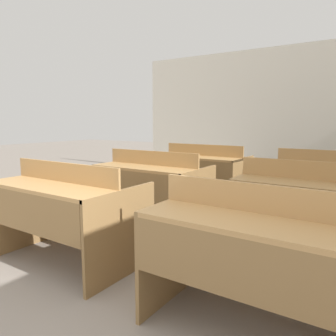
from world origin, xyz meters
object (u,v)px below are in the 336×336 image
bench_front_right (259,253)px  bench_third_left (203,171)px  bench_front_left (65,209)px  bench_second_left (152,184)px  bench_second_right (309,206)px  bench_third_right (329,183)px

bench_front_right → bench_third_left: 3.17m
bench_front_left → bench_second_left: 1.32m
bench_second_left → bench_third_left: (0.01, 1.31, 0.00)m
bench_second_right → bench_third_left: same height
bench_front_right → bench_third_left: same height
bench_front_left → bench_second_left: bearing=91.1°
bench_front_right → bench_second_left: 2.21m
bench_third_left → bench_front_right: bearing=-56.4°
bench_front_left → bench_second_left: size_ratio=1.00×
bench_second_right → bench_third_right: same height
bench_second_left → bench_third_right: (1.78, 1.29, 0.00)m
bench_front_right → bench_third_left: bearing=123.6°
bench_second_right → bench_second_left: bearing=179.5°
bench_second_left → bench_front_left: bearing=-88.9°
bench_second_right → bench_front_left: bearing=-143.7°
bench_third_left → bench_third_right: bearing=-0.8°
bench_front_right → bench_third_right: bearing=89.7°
bench_second_left → bench_third_left: size_ratio=1.00×
bench_front_left → bench_third_right: same height
bench_second_right → bench_third_right: size_ratio=1.00×
bench_front_left → bench_second_right: 2.19m
bench_second_right → bench_third_left: bearing=143.3°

